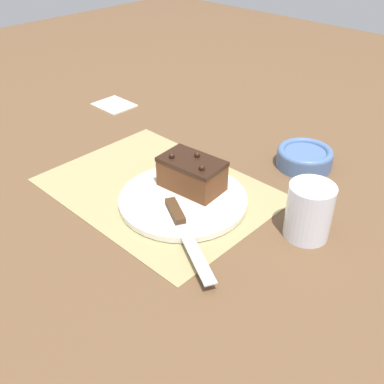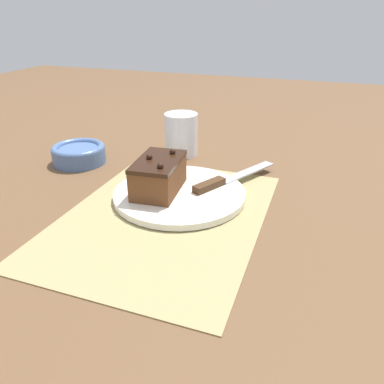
% 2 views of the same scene
% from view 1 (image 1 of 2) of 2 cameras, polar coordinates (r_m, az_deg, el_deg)
% --- Properties ---
extents(ground_plane, '(3.00, 3.00, 0.00)m').
position_cam_1_polar(ground_plane, '(0.94, -4.34, 0.34)').
color(ground_plane, brown).
extents(placemat_woven, '(0.46, 0.34, 0.00)m').
position_cam_1_polar(placemat_woven, '(0.94, -4.34, 0.44)').
color(placemat_woven, tan).
rests_on(placemat_woven, ground_plane).
extents(cake_plate, '(0.25, 0.25, 0.01)m').
position_cam_1_polar(cake_plate, '(0.89, -1.22, -1.00)').
color(cake_plate, white).
rests_on(cake_plate, placemat_woven).
extents(chocolate_cake, '(0.13, 0.09, 0.07)m').
position_cam_1_polar(chocolate_cake, '(0.90, -0.02, 2.35)').
color(chocolate_cake, brown).
rests_on(chocolate_cake, cake_plate).
extents(serving_knife, '(0.21, 0.13, 0.01)m').
position_cam_1_polar(serving_knife, '(0.81, -1.36, -4.10)').
color(serving_knife, '#472D19').
rests_on(serving_knife, cake_plate).
extents(drinking_glass, '(0.08, 0.08, 0.10)m').
position_cam_1_polar(drinking_glass, '(0.81, 14.64, -2.38)').
color(drinking_glass, white).
rests_on(drinking_glass, ground_plane).
extents(small_bowl, '(0.12, 0.12, 0.04)m').
position_cam_1_polar(small_bowl, '(1.04, 14.10, 4.35)').
color(small_bowl, '#4C6B9E').
rests_on(small_bowl, ground_plane).
extents(folded_napkin, '(0.11, 0.09, 0.01)m').
position_cam_1_polar(folded_napkin, '(1.34, -9.86, 10.90)').
color(folded_napkin, beige).
rests_on(folded_napkin, ground_plane).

